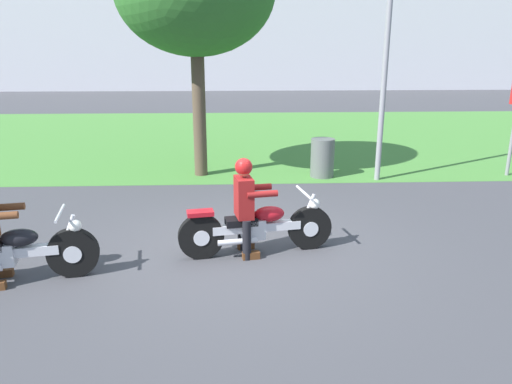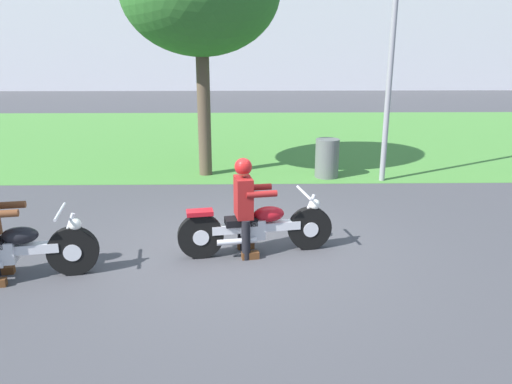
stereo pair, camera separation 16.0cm
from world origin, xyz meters
name	(u,v)px [view 1 (the left image)]	position (x,y,z in m)	size (l,w,h in m)	color
ground	(241,250)	(0.00, 0.00, 0.00)	(120.00, 120.00, 0.00)	#424247
grass_verge	(237,136)	(0.00, 9.53, 0.00)	(60.00, 12.00, 0.01)	#478438
stadium_facade	(210,2)	(-1.78, 31.40, 6.06)	(45.63, 8.00, 12.12)	silver
motorcycle_lead	(257,227)	(0.23, -0.12, 0.39)	(2.19, 0.73, 0.87)	black
rider_lead	(245,199)	(0.06, -0.15, 0.81)	(0.60, 0.52, 1.40)	black
motorcycle_follow	(6,253)	(-2.90, -0.88, 0.39)	(2.19, 0.73, 0.88)	black
streetlight_pole	(394,21)	(3.21, 3.79, 3.35)	(0.96, 0.20, 5.29)	gray
trash_can	(322,158)	(1.90, 4.10, 0.44)	(0.53, 0.53, 0.87)	#595E5B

